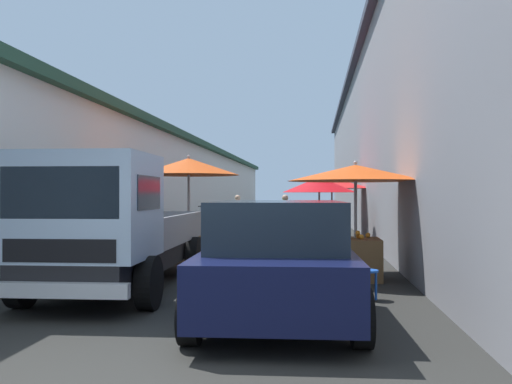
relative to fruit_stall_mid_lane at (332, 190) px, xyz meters
The scene contains 13 objects.
ground 2.96m from the fruit_stall_mid_lane, 110.89° to the left, with size 90.00×90.00×0.00m, color #282826.
building_left_whitewash 9.20m from the fruit_stall_mid_lane, 81.35° to the left, with size 49.80×7.50×3.86m.
building_right_concrete 5.07m from the fruit_stall_mid_lane, 73.10° to the right, with size 49.80×7.50×6.88m.
fruit_stall_mid_lane is the anchor object (origin of this frame).
fruit_stall_near_right 8.31m from the fruit_stall_mid_lane, behind, with size 2.53×2.53×2.16m.
fruit_stall_far_right 7.08m from the fruit_stall_mid_lane, 150.10° to the left, with size 2.37×2.37×2.45m.
fruit_stall_near_left 2.95m from the fruit_stall_mid_lane, 169.73° to the left, with size 2.13×2.13×2.11m.
hatchback_car 11.61m from the fruit_stall_mid_lane, behind, with size 3.97×2.04×1.45m.
delivery_truck 11.31m from the fruit_stall_mid_lane, 160.92° to the left, with size 4.98×2.10×2.08m.
vendor_by_crates 3.53m from the fruit_stall_mid_lane, 79.23° to the left, with size 0.37×0.57×1.51m.
vendor_in_shade 2.11m from the fruit_stall_mid_lane, 126.80° to the left, with size 0.24×0.62×1.52m.
parked_scooter 4.75m from the fruit_stall_mid_lane, 98.13° to the left, with size 1.69×0.34×1.14m.
plastic_stool 10.41m from the fruit_stall_mid_lane, behind, with size 0.30×0.30×0.43m.
Camera 1 is at (-3.72, -1.66, 1.53)m, focal length 36.89 mm.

